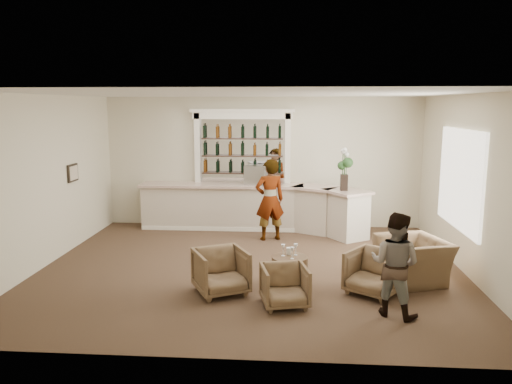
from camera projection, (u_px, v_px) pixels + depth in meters
ground at (251, 268)px, 9.60m from camera, size 8.00×8.00×0.00m
room_shell at (262, 144)px, 9.88m from camera, size 8.04×7.02×3.32m
bar_counter at (254, 207)px, 12.45m from camera, size 5.72×1.80×1.14m
back_bar_alcove at (242, 148)px, 12.63m from camera, size 2.64×0.25×3.00m
cocktail_table at (290, 270)px, 8.70m from camera, size 0.63×0.63×0.50m
sommelier at (270, 200)px, 11.48m from camera, size 0.80×0.65×1.89m
guest at (395, 264)px, 7.35m from camera, size 0.96×0.90×1.57m
armchair_left at (221, 271)px, 8.26m from camera, size 1.09×1.10×0.75m
armchair_center at (285, 286)px, 7.75m from camera, size 0.83×0.85×0.65m
armchair_right at (374, 273)px, 8.24m from camera, size 1.11×1.12×0.74m
armchair_far at (413, 260)px, 8.88m from camera, size 1.35×1.44×0.76m
espresso_machine at (258, 175)px, 12.40m from camera, size 0.66×0.61×0.48m
flower_vase at (344, 167)px, 11.50m from camera, size 0.26×0.26×0.99m
wine_glass_bar_left at (266, 181)px, 12.39m from camera, size 0.07×0.07×0.21m
wine_glass_bar_right at (272, 181)px, 12.25m from camera, size 0.07×0.07×0.21m
wine_glass_tbl_a at (283, 250)px, 8.68m from camera, size 0.07×0.07×0.21m
wine_glass_tbl_b at (296, 250)px, 8.71m from camera, size 0.07×0.07×0.21m
wine_glass_tbl_c at (292, 253)px, 8.51m from camera, size 0.07×0.07×0.21m
napkin_holder at (289, 251)px, 8.79m from camera, size 0.08×0.08×0.12m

